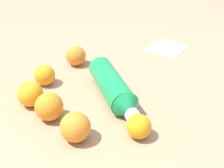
% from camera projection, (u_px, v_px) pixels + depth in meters
% --- Properties ---
extents(ground_plane, '(2.40, 2.40, 0.00)m').
position_uv_depth(ground_plane, '(111.00, 100.00, 0.86)').
color(ground_plane, '#9E7F60').
extents(water_bottle, '(0.17, 0.30, 0.08)m').
position_uv_depth(water_bottle, '(115.00, 88.00, 0.85)').
color(water_bottle, '#198C4C').
rests_on(water_bottle, ground_plane).
extents(orange_0, '(0.06, 0.06, 0.06)m').
position_uv_depth(orange_0, '(139.00, 127.00, 0.70)').
color(orange_0, orange).
rests_on(orange_0, ground_plane).
extents(orange_1, '(0.08, 0.08, 0.08)m').
position_uv_depth(orange_1, '(49.00, 107.00, 0.76)').
color(orange_1, orange).
rests_on(orange_1, ground_plane).
extents(orange_2, '(0.07, 0.07, 0.07)m').
position_uv_depth(orange_2, '(45.00, 75.00, 0.92)').
color(orange_2, orange).
rests_on(orange_2, ground_plane).
extents(orange_3, '(0.07, 0.07, 0.07)m').
position_uv_depth(orange_3, '(76.00, 56.00, 1.04)').
color(orange_3, orange).
rests_on(orange_3, ground_plane).
extents(orange_4, '(0.07, 0.07, 0.07)m').
position_uv_depth(orange_4, '(30.00, 94.00, 0.82)').
color(orange_4, orange).
rests_on(orange_4, ground_plane).
extents(orange_5, '(0.08, 0.08, 0.08)m').
position_uv_depth(orange_5, '(75.00, 127.00, 0.69)').
color(orange_5, orange).
rests_on(orange_5, ground_plane).
extents(folded_napkin, '(0.19, 0.20, 0.01)m').
position_uv_depth(folded_napkin, '(167.00, 48.00, 1.18)').
color(folded_napkin, white).
rests_on(folded_napkin, ground_plane).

